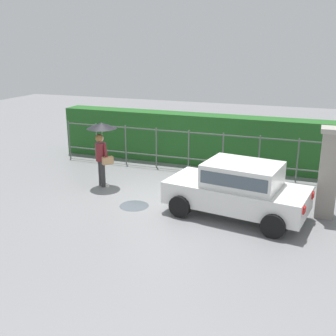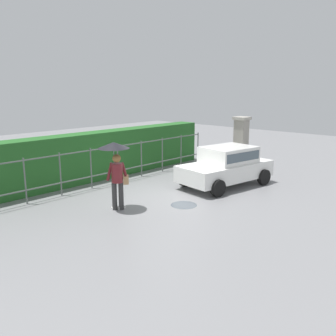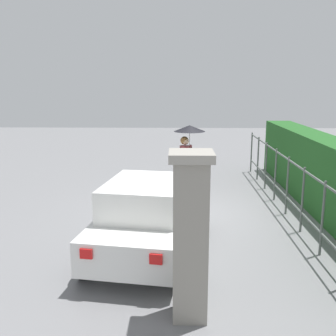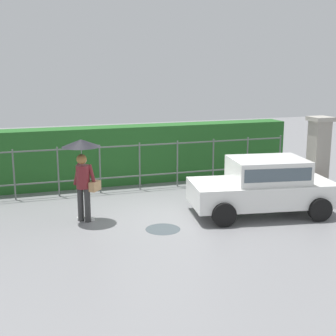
% 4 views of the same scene
% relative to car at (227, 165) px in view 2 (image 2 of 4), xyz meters
% --- Properties ---
extents(ground_plane, '(40.00, 40.00, 0.00)m').
position_rel_car_xyz_m(ground_plane, '(-2.63, 0.77, -0.80)').
color(ground_plane, slate).
extents(car, '(3.92, 2.30, 1.48)m').
position_rel_car_xyz_m(car, '(0.00, 0.00, 0.00)').
color(car, white).
rests_on(car, ground).
extents(pedestrian, '(0.95, 0.95, 2.07)m').
position_rel_car_xyz_m(pedestrian, '(-4.57, 0.89, 0.70)').
color(pedestrian, '#333333').
rests_on(pedestrian, ground).
extents(gate_pillar, '(0.60, 0.60, 2.42)m').
position_rel_car_xyz_m(gate_pillar, '(2.19, 0.77, 0.44)').
color(gate_pillar, gray).
rests_on(gate_pillar, ground).
extents(fence_section, '(10.08, 0.05, 1.50)m').
position_rel_car_xyz_m(fence_section, '(-2.46, 3.39, 0.02)').
color(fence_section, '#59605B').
rests_on(fence_section, ground).
extents(hedge_row, '(11.03, 0.90, 1.90)m').
position_rel_car_xyz_m(hedge_row, '(-2.46, 4.46, 0.15)').
color(hedge_row, '#235B23').
rests_on(hedge_row, ground).
extents(puddle_near, '(0.84, 0.84, 0.00)m').
position_rel_car_xyz_m(puddle_near, '(-2.89, -0.37, -0.80)').
color(puddle_near, '#4C545B').
rests_on(puddle_near, ground).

